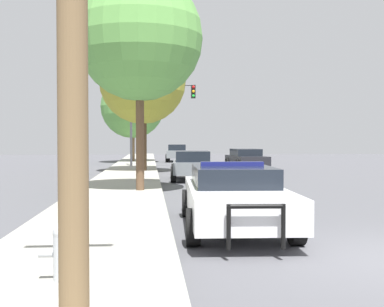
# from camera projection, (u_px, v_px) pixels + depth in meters

# --- Properties ---
(sidewalk_left) EXTENTS (3.00, 110.00, 0.13)m
(sidewalk_left) POSITION_uv_depth(u_px,v_px,m) (75.00, 263.00, 6.94)
(sidewalk_left) COLOR #99968C
(sidewalk_left) RESTS_ON ground_plane
(police_car) EXTENTS (2.24, 5.38, 1.39)m
(police_car) POSITION_uv_depth(u_px,v_px,m) (233.00, 194.00, 10.05)
(police_car) COLOR white
(police_car) RESTS_ON ground_plane
(fire_hydrant) EXTENTS (0.59, 0.26, 0.72)m
(fire_hydrant) POSITION_uv_depth(u_px,v_px,m) (64.00, 249.00, 5.86)
(fire_hydrant) COLOR #B7BCC1
(fire_hydrant) RESTS_ON sidewalk_left
(traffic_light) EXTENTS (4.43, 0.35, 5.62)m
(traffic_light) POSITION_uv_depth(u_px,v_px,m) (156.00, 107.00, 32.41)
(traffic_light) COLOR #424247
(traffic_light) RESTS_ON sidewalk_left
(car_background_midblock) EXTENTS (2.14, 4.13, 1.35)m
(car_background_midblock) POSITION_uv_depth(u_px,v_px,m) (192.00, 165.00, 22.16)
(car_background_midblock) COLOR slate
(car_background_midblock) RESTS_ON ground_plane
(car_background_distant) EXTENTS (2.19, 4.55, 1.48)m
(car_background_distant) POSITION_uv_depth(u_px,v_px,m) (177.00, 152.00, 41.65)
(car_background_distant) COLOR slate
(car_background_distant) RESTS_ON ground_plane
(car_background_oncoming) EXTENTS (2.19, 4.46, 1.31)m
(car_background_oncoming) POSITION_uv_depth(u_px,v_px,m) (246.00, 158.00, 29.84)
(car_background_oncoming) COLOR black
(car_background_oncoming) RESTS_ON ground_plane
(tree_sidewalk_near) EXTENTS (4.33, 4.33, 7.39)m
(tree_sidewalk_near) POSITION_uv_depth(u_px,v_px,m) (140.00, 38.00, 16.42)
(tree_sidewalk_near) COLOR brown
(tree_sidewalk_near) RESTS_ON sidewalk_left
(tree_sidewalk_mid) EXTENTS (4.89, 4.89, 7.53)m
(tree_sidewalk_mid) POSITION_uv_depth(u_px,v_px,m) (143.00, 81.00, 27.11)
(tree_sidewalk_mid) COLOR #4C3823
(tree_sidewalk_mid) RESTS_ON sidewalk_left
(tree_sidewalk_far) EXTENTS (5.17, 5.17, 7.07)m
(tree_sidewalk_far) POSITION_uv_depth(u_px,v_px,m) (132.00, 106.00, 39.23)
(tree_sidewalk_far) COLOR brown
(tree_sidewalk_far) RESTS_ON sidewalk_left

